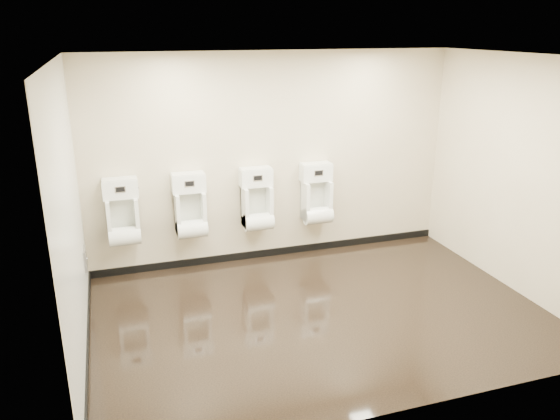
% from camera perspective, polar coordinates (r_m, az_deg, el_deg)
% --- Properties ---
extents(ground, '(5.00, 3.50, 0.00)m').
position_cam_1_polar(ground, '(6.30, 4.17, -10.71)').
color(ground, black).
rests_on(ground, ground).
extents(ceiling, '(5.00, 3.50, 0.00)m').
position_cam_1_polar(ceiling, '(5.50, 4.87, 15.66)').
color(ceiling, white).
extents(back_wall, '(5.00, 0.02, 2.80)m').
position_cam_1_polar(back_wall, '(7.34, -0.66, 5.39)').
color(back_wall, beige).
rests_on(back_wall, ground).
extents(front_wall, '(5.00, 0.02, 2.80)m').
position_cam_1_polar(front_wall, '(4.27, 13.35, -5.03)').
color(front_wall, beige).
rests_on(front_wall, ground).
extents(left_wall, '(0.02, 3.50, 2.80)m').
position_cam_1_polar(left_wall, '(5.36, -21.12, -0.92)').
color(left_wall, beige).
rests_on(left_wall, ground).
extents(right_wall, '(0.02, 3.50, 2.80)m').
position_cam_1_polar(right_wall, '(7.05, 23.71, 3.26)').
color(right_wall, beige).
rests_on(right_wall, ground).
extents(tile_overlay_left, '(0.01, 3.50, 2.80)m').
position_cam_1_polar(tile_overlay_left, '(5.36, -21.07, -0.92)').
color(tile_overlay_left, silver).
rests_on(tile_overlay_left, ground).
extents(skirting_back, '(5.00, 0.02, 0.10)m').
position_cam_1_polar(skirting_back, '(7.75, -0.60, -4.40)').
color(skirting_back, black).
rests_on(skirting_back, ground).
extents(skirting_left, '(0.02, 3.50, 0.10)m').
position_cam_1_polar(skirting_left, '(5.92, -19.46, -13.32)').
color(skirting_left, black).
rests_on(skirting_left, ground).
extents(access_panel, '(0.04, 0.25, 0.25)m').
position_cam_1_polar(access_panel, '(6.79, -19.68, -4.83)').
color(access_panel, '#9E9EA3').
rests_on(access_panel, left_wall).
extents(urinal_0, '(0.44, 0.33, 0.82)m').
position_cam_1_polar(urinal_0, '(7.05, -16.10, -0.68)').
color(urinal_0, white).
rests_on(urinal_0, back_wall).
extents(urinal_1, '(0.44, 0.33, 0.82)m').
position_cam_1_polar(urinal_1, '(7.11, -9.35, -0.02)').
color(urinal_1, white).
rests_on(urinal_1, back_wall).
extents(urinal_2, '(0.44, 0.33, 0.82)m').
position_cam_1_polar(urinal_2, '(7.28, -2.41, 0.67)').
color(urinal_2, white).
rests_on(urinal_2, back_wall).
extents(urinal_3, '(0.44, 0.33, 0.82)m').
position_cam_1_polar(urinal_3, '(7.53, 3.84, 1.27)').
color(urinal_3, white).
rests_on(urinal_3, back_wall).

